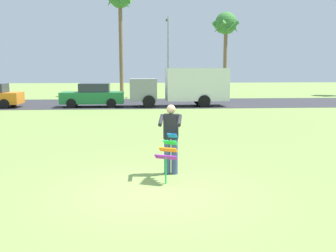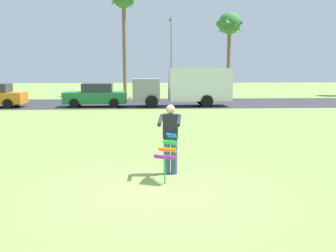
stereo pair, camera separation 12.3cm
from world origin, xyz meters
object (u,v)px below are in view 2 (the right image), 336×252
(person_kite_flyer, at_px, (170,136))
(streetlight_pole, at_px, (171,52))
(palm_tree_right_near, at_px, (124,2))
(palm_tree_centre_far, at_px, (229,26))
(parked_car_green, at_px, (96,96))
(parked_truck_grey_van, at_px, (188,86))
(kite_held, at_px, (167,151))

(person_kite_flyer, distance_m, streetlight_pole, 24.10)
(palm_tree_right_near, relative_size, palm_tree_centre_far, 1.29)
(parked_car_green, xyz_separation_m, parked_truck_grey_van, (6.27, -0.00, 0.64))
(person_kite_flyer, xyz_separation_m, streetlight_pole, (1.70, 23.84, 3.05))
(parked_car_green, bearing_deg, palm_tree_right_near, 82.11)
(parked_car_green, height_order, streetlight_pole, streetlight_pole)
(kite_held, bearing_deg, person_kite_flyer, 79.47)
(parked_truck_grey_van, relative_size, palm_tree_centre_far, 0.85)
(person_kite_flyer, height_order, palm_tree_centre_far, palm_tree_centre_far)
(palm_tree_centre_far, bearing_deg, streetlight_pole, -151.79)
(kite_held, bearing_deg, palm_tree_centre_far, 74.59)
(parked_car_green, bearing_deg, kite_held, -77.30)
(person_kite_flyer, bearing_deg, kite_held, -100.53)
(palm_tree_right_near, bearing_deg, person_kite_flyer, -84.57)
(person_kite_flyer, xyz_separation_m, kite_held, (-0.11, -0.62, -0.23))
(kite_held, height_order, parked_truck_grey_van, parked_truck_grey_van)
(kite_held, bearing_deg, parked_truck_grey_van, 81.96)
(parked_car_green, xyz_separation_m, palm_tree_centre_far, (11.45, 10.46, 5.79))
(kite_held, xyz_separation_m, palm_tree_right_near, (-2.43, 27.38, 7.94))
(palm_tree_right_near, height_order, palm_tree_centre_far, palm_tree_right_near)
(parked_truck_grey_van, xyz_separation_m, palm_tree_right_near, (-4.85, 10.28, 7.26))
(kite_held, height_order, palm_tree_centre_far, palm_tree_centre_far)
(palm_tree_centre_far, bearing_deg, parked_truck_grey_van, -116.33)
(parked_truck_grey_van, distance_m, palm_tree_centre_far, 12.76)
(parked_truck_grey_van, bearing_deg, person_kite_flyer, -97.95)
(parked_car_green, height_order, palm_tree_right_near, palm_tree_right_near)
(kite_held, xyz_separation_m, palm_tree_centre_far, (7.59, 27.56, 5.84))
(palm_tree_centre_far, height_order, streetlight_pole, palm_tree_centre_far)
(parked_car_green, distance_m, palm_tree_right_near, 13.04)
(person_kite_flyer, height_order, kite_held, person_kite_flyer)
(streetlight_pole, bearing_deg, parked_truck_grey_van, -85.31)
(kite_held, distance_m, parked_truck_grey_van, 17.28)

